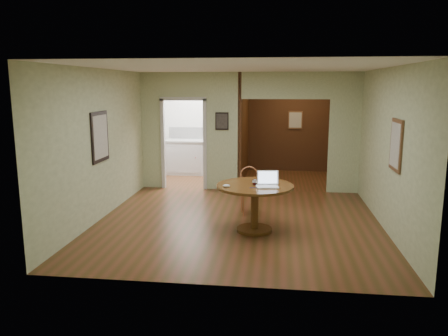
# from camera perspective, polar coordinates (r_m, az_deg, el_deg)

# --- Properties ---
(floor) EXTENTS (5.00, 5.00, 0.00)m
(floor) POSITION_cam_1_polar(r_m,az_deg,el_deg) (7.82, 1.80, -7.15)
(floor) COLOR #483114
(floor) RESTS_ON ground
(room_shell) EXTENTS (5.20, 7.50, 5.00)m
(room_shell) POSITION_cam_1_polar(r_m,az_deg,el_deg) (10.63, 0.86, 4.71)
(room_shell) COLOR white
(room_shell) RESTS_ON ground
(dining_table) EXTENTS (1.27, 1.27, 0.79)m
(dining_table) POSITION_cam_1_polar(r_m,az_deg,el_deg) (7.24, 4.04, -3.79)
(dining_table) COLOR brown
(dining_table) RESTS_ON ground
(chair) EXTENTS (0.44, 0.44, 0.89)m
(chair) POSITION_cam_1_polar(r_m,az_deg,el_deg) (8.27, 3.35, -2.58)
(chair) COLOR #AD623D
(chair) RESTS_ON ground
(open_laptop) EXTENTS (0.38, 0.35, 0.25)m
(open_laptop) POSITION_cam_1_polar(r_m,az_deg,el_deg) (7.08, 5.71, -1.88)
(open_laptop) COLOR white
(open_laptop) RESTS_ON dining_table
(closed_laptop) EXTENTS (0.36, 0.27, 0.03)m
(closed_laptop) POSITION_cam_1_polar(r_m,az_deg,el_deg) (7.28, 5.23, -1.94)
(closed_laptop) COLOR #BCBCC1
(closed_laptop) RESTS_ON dining_table
(mouse) EXTENTS (0.13, 0.10, 0.05)m
(mouse) POSITION_cam_1_polar(r_m,az_deg,el_deg) (6.99, 0.31, -2.34)
(mouse) COLOR white
(mouse) RESTS_ON dining_table
(wine_glass) EXTENTS (0.10, 0.10, 0.11)m
(wine_glass) POSITION_cam_1_polar(r_m,az_deg,el_deg) (7.16, 4.06, -1.81)
(wine_glass) COLOR white
(wine_glass) RESTS_ON dining_table
(pen) EXTENTS (0.13, 0.02, 0.01)m
(pen) POSITION_cam_1_polar(r_m,az_deg,el_deg) (6.97, 3.87, -2.59)
(pen) COLOR navy
(pen) RESTS_ON dining_table
(kitchen_cabinet) EXTENTS (2.06, 0.60, 0.94)m
(kitchen_cabinet) POSITION_cam_1_polar(r_m,az_deg,el_deg) (11.94, -2.78, 1.42)
(kitchen_cabinet) COLOR silver
(kitchen_cabinet) RESTS_ON ground
(grocery_bag) EXTENTS (0.38, 0.35, 0.30)m
(grocery_bag) POSITION_cam_1_polar(r_m,az_deg,el_deg) (11.80, -0.83, 4.35)
(grocery_bag) COLOR #CDB196
(grocery_bag) RESTS_ON kitchen_cabinet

